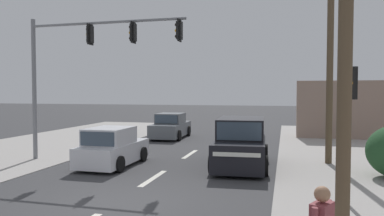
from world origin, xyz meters
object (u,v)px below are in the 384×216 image
Objects in this scene: hatchback_receding_far at (112,148)px; traffic_signal_mast at (83,57)px; suv_kerbside_parked at (241,144)px; utility_pole_midground_right at (327,23)px; pedestal_signal_right_kerb at (348,111)px; sedan_crossing_left at (171,127)px.

traffic_signal_mast is at bearing 162.26° from hatchback_receding_far.
suv_kerbside_parked reaches higher than hatchback_receding_far.
utility_pole_midground_right reaches higher than pedestal_signal_right_kerb.
sedan_crossing_left is at bearing 124.88° from pedestal_signal_right_kerb.
pedestal_signal_right_kerb is at bearing -55.12° from sedan_crossing_left.
traffic_signal_mast reaches higher than sedan_crossing_left.
utility_pole_midground_right is 2.29× the size of suv_kerbside_parked.
traffic_signal_mast is 1.89× the size of hatchback_receding_far.
suv_kerbside_parked is (-3.21, 4.25, -1.53)m from pedestal_signal_right_kerb.
sedan_crossing_left is 0.93× the size of suv_kerbside_parked.
pedestal_signal_right_kerb is 0.77× the size of suv_kerbside_parked.
suv_kerbside_parked is (4.93, 1.05, 0.18)m from hatchback_receding_far.
utility_pole_midground_right reaches higher than traffic_signal_mast.
suv_kerbside_parked is at bearing -56.31° from sedan_crossing_left.
utility_pole_midground_right is 2.89× the size of hatchback_receding_far.
pedestal_signal_right_kerb is 15.08m from sedan_crossing_left.
hatchback_receding_far is (1.51, -0.48, -3.65)m from traffic_signal_mast.
pedestal_signal_right_kerb is 5.55m from suv_kerbside_parked.
hatchback_receding_far is at bearing -163.10° from utility_pole_midground_right.
suv_kerbside_parked is at bearing 5.05° from traffic_signal_mast.
pedestal_signal_right_kerb is at bearing -20.91° from traffic_signal_mast.
sedan_crossing_left reaches higher than hatchback_receding_far.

